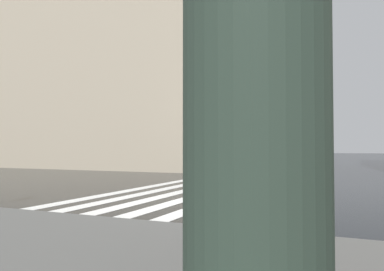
# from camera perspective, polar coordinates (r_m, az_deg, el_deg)

# --- Properties ---
(ground_plane) EXTENTS (220.00, 220.00, 0.00)m
(ground_plane) POSITION_cam_1_polar(r_m,az_deg,el_deg) (11.25, -2.43, -10.23)
(ground_plane) COLOR black
(zebra_crossing) EXTENTS (13.00, 6.50, 0.01)m
(zebra_crossing) POSITION_cam_1_polar(r_m,az_deg,el_deg) (15.01, 3.40, -8.08)
(zebra_crossing) COLOR silver
(zebra_crossing) RESTS_ON ground_plane
(haussmann_block_mid) EXTENTS (19.75, 20.83, 20.79)m
(haussmann_block_mid) POSITION_cam_1_polar(r_m,az_deg,el_deg) (38.96, -7.82, 10.89)
(haussmann_block_mid) COLOR tan
(haussmann_block_mid) RESTS_ON ground_plane
(billboard_column) EXTENTS (1.32, 1.32, 3.69)m
(billboard_column) POSITION_cam_1_polar(r_m,az_deg,el_deg) (3.38, 9.40, 4.80)
(billboard_column) COLOR #28382D
(billboard_column) RESTS_ON sidewalk_pavement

